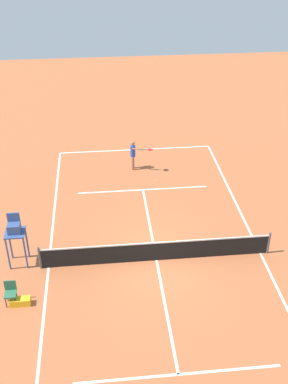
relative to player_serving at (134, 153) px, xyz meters
name	(u,v)px	position (x,y,z in m)	size (l,w,h in m)	color
ground_plane	(156,260)	(-0.28, 7.98, -1.03)	(60.00, 60.00, 0.00)	#B76038
court_lines	(156,260)	(-0.28, 7.98, -1.02)	(9.15, 20.78, 0.01)	white
tennis_net	(157,251)	(-0.28, 7.98, -0.53)	(9.75, 0.10, 1.07)	#4C4C51
player_serving	(134,153)	(0.00, 0.00, 0.00)	(1.24, 0.79, 1.72)	#9E704C
tennis_ball	(157,181)	(-1.12, 1.55, -0.99)	(0.07, 0.07, 0.07)	#CCE033
umpire_chair	(15,232)	(5.45, 7.53, 0.58)	(0.80, 0.80, 2.41)	#38518C
courtside_chair_near	(10,292)	(5.48, 9.83, -0.49)	(0.44, 0.46, 0.95)	#262626
equipment_bag	(20,302)	(5.15, 10.00, -0.88)	(0.76, 0.32, 0.30)	yellow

